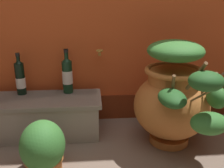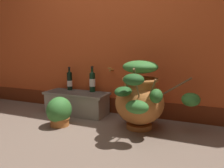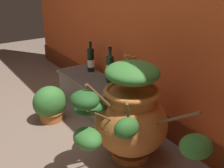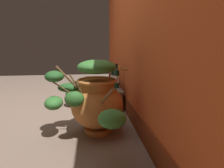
{
  "view_description": "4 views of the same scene",
  "coord_description": "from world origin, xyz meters",
  "px_view_note": "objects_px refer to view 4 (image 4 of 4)",
  "views": [
    {
      "loc": [
        -0.06,
        -1.03,
        1.07
      ],
      "look_at": [
        0.09,
        0.82,
        0.41
      ],
      "focal_mm": 43.24,
      "sensor_mm": 36.0,
      "label": 1
    },
    {
      "loc": [
        1.12,
        -1.55,
        0.89
      ],
      "look_at": [
        0.09,
        0.88,
        0.44
      ],
      "focal_mm": 34.66,
      "sensor_mm": 36.0,
      "label": 2
    },
    {
      "loc": [
        1.95,
        -0.45,
        1.36
      ],
      "look_at": [
        0.12,
        0.77,
        0.44
      ],
      "focal_mm": 46.53,
      "sensor_mm": 36.0,
      "label": 3
    },
    {
      "loc": [
        2.25,
        0.62,
        0.88
      ],
      "look_at": [
        0.03,
        0.89,
        0.41
      ],
      "focal_mm": 28.53,
      "sensor_mm": 36.0,
      "label": 4
    }
  ],
  "objects_px": {
    "terracotta_urn": "(95,99)",
    "wine_bottle_middle": "(113,75)",
    "wine_bottle_left": "(117,77)",
    "potted_shrub": "(76,96)"
  },
  "relations": [
    {
      "from": "terracotta_urn",
      "to": "wine_bottle_left",
      "type": "xyz_separation_m",
      "value": [
        -0.76,
        0.33,
        0.09
      ]
    },
    {
      "from": "terracotta_urn",
      "to": "wine_bottle_middle",
      "type": "distance_m",
      "value": 1.17
    },
    {
      "from": "wine_bottle_middle",
      "to": "wine_bottle_left",
      "type": "bearing_deg",
      "value": 1.07
    },
    {
      "from": "terracotta_urn",
      "to": "wine_bottle_middle",
      "type": "xyz_separation_m",
      "value": [
        -1.12,
        0.32,
        0.08
      ]
    },
    {
      "from": "wine_bottle_left",
      "to": "potted_shrub",
      "type": "relative_size",
      "value": 1.03
    },
    {
      "from": "terracotta_urn",
      "to": "wine_bottle_left",
      "type": "relative_size",
      "value": 2.54
    },
    {
      "from": "wine_bottle_left",
      "to": "potted_shrub",
      "type": "height_order",
      "value": "wine_bottle_left"
    },
    {
      "from": "potted_shrub",
      "to": "wine_bottle_left",
      "type": "bearing_deg",
      "value": 78.71
    },
    {
      "from": "wine_bottle_left",
      "to": "wine_bottle_middle",
      "type": "relative_size",
      "value": 1.07
    },
    {
      "from": "terracotta_urn",
      "to": "potted_shrub",
      "type": "distance_m",
      "value": 0.94
    }
  ]
}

